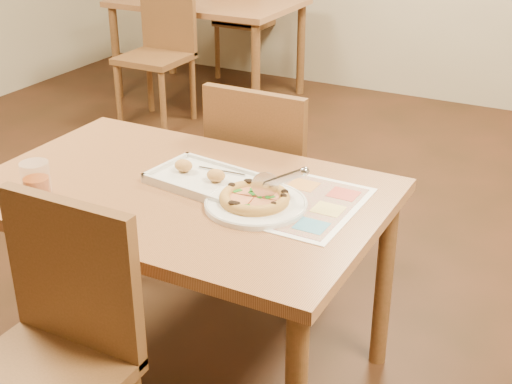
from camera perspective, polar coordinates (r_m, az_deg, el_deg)
The scene contains 12 objects.
dining_table at distance 2.32m, azimuth -6.08°, elevation -1.62°, with size 1.30×0.85×0.72m.
chair_near at distance 1.96m, azimuth -15.84°, elevation -10.46°, with size 0.42×0.42×0.47m.
chair_far at distance 2.82m, azimuth 0.71°, elevation 2.08°, with size 0.42×0.42×0.47m.
bg_table at distance 5.39m, azimuth -3.87°, elevation 14.21°, with size 1.30×0.85×0.72m.
bg_chair_near at distance 4.92m, azimuth -7.57°, elevation 12.12°, with size 0.42×0.42×0.47m.
bg_chair_far at distance 5.83m, azimuth -1.20°, elevation 14.43°, with size 0.42×0.42×0.47m.
plate at distance 2.15m, azimuth 0.00°, elevation -1.00°, with size 0.31×0.31×0.02m, color white.
pizza at distance 2.15m, azimuth -0.11°, elevation -0.48°, with size 0.21×0.21×0.03m.
pizza_cutter at distance 2.12m, azimuth 1.77°, elevation 0.92°, with size 0.15×0.09×0.09m.
appetizer_tray at distance 2.31m, azimuth -4.27°, elevation 1.06°, with size 0.36×0.27×0.06m.
glass_tumbler at distance 2.31m, azimuth -17.17°, elevation 0.81°, with size 0.09×0.09×0.11m.
menu at distance 2.17m, azimuth 4.10°, elevation -1.02°, with size 0.30×0.42×0.01m, color white.
Camera 1 is at (1.18, -1.70, 1.69)m, focal length 50.00 mm.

